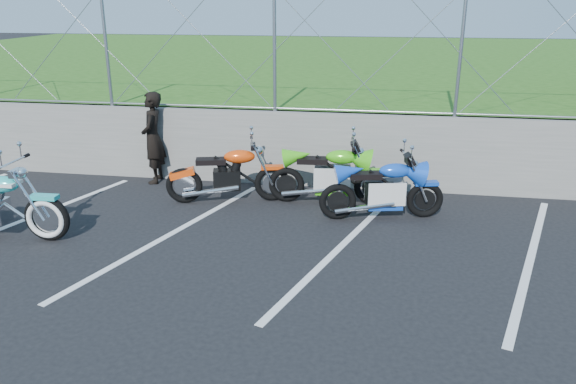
% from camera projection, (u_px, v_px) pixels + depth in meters
% --- Properties ---
extents(ground, '(90.00, 90.00, 0.00)m').
position_uv_depth(ground, '(145.00, 264.00, 6.99)').
color(ground, black).
rests_on(ground, ground).
extents(retaining_wall, '(30.00, 0.22, 1.30)m').
position_uv_depth(retaining_wall, '(221.00, 145.00, 10.04)').
color(retaining_wall, slate).
rests_on(retaining_wall, ground).
extents(grass_field, '(30.00, 20.00, 1.30)m').
position_uv_depth(grass_field, '(301.00, 74.00, 19.36)').
color(grass_field, '#275316').
rests_on(grass_field, ground).
extents(chain_link_fence, '(28.00, 0.03, 2.00)m').
position_uv_depth(chain_link_fence, '(217.00, 51.00, 9.50)').
color(chain_link_fence, gray).
rests_on(chain_link_fence, retaining_wall).
extents(parking_lines, '(18.29, 4.31, 0.01)m').
position_uv_depth(parking_lines, '(256.00, 238.00, 7.74)').
color(parking_lines, silver).
rests_on(parking_lines, ground).
extents(naked_orange, '(1.97, 0.72, 1.00)m').
position_uv_depth(naked_orange, '(230.00, 177.00, 9.01)').
color(naked_orange, black).
rests_on(naked_orange, ground).
extents(sportbike_green, '(1.96, 0.70, 1.01)m').
position_uv_depth(sportbike_green, '(331.00, 177.00, 8.95)').
color(sportbike_green, black).
rests_on(sportbike_green, ground).
extents(sportbike_blue, '(1.85, 0.67, 0.97)m').
position_uv_depth(sportbike_blue, '(384.00, 192.00, 8.33)').
color(sportbike_blue, black).
rests_on(sportbike_blue, ground).
extents(person_standing, '(0.48, 0.65, 1.62)m').
position_uv_depth(person_standing, '(153.00, 138.00, 9.89)').
color(person_standing, black).
rests_on(person_standing, ground).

